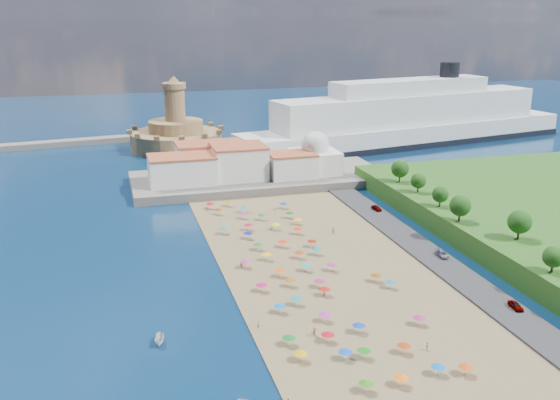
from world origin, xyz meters
name	(u,v)px	position (x,y,z in m)	size (l,w,h in m)	color
ground	(292,261)	(0.00, 0.00, 0.00)	(700.00, 700.00, 0.00)	#071938
terrace	(260,179)	(10.00, 73.00, 1.50)	(90.00, 36.00, 3.00)	#59544C
jetty	(186,162)	(-12.00, 108.00, 1.20)	(18.00, 70.00, 2.40)	#59544C
waterfront_buildings	(223,163)	(-3.05, 73.64, 7.88)	(57.00, 29.00, 11.00)	silver
domed_building	(315,156)	(30.00, 71.00, 8.97)	(16.00, 16.00, 15.00)	silver
fortress	(176,135)	(-12.00, 138.00, 6.68)	(40.00, 40.00, 32.40)	#9D7C4E
cruise_ship	(409,121)	(92.22, 120.87, 10.79)	(168.21, 55.43, 36.42)	black
beach_parasols	(301,270)	(-1.03, -10.87, 2.15)	(31.50, 115.49, 2.20)	gray
beachgoers	(293,267)	(-1.60, -6.46, 1.12)	(35.01, 101.29, 1.89)	tan
moored_boats	(192,363)	(-30.46, -41.46, 0.78)	(14.37, 27.51, 1.65)	white
parked_cars	(434,248)	(36.00, -5.27, 1.41)	(2.37, 72.80, 1.45)	gray
hillside_trees	(493,219)	(47.96, -11.46, 10.20)	(13.28, 107.78, 7.54)	#382314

